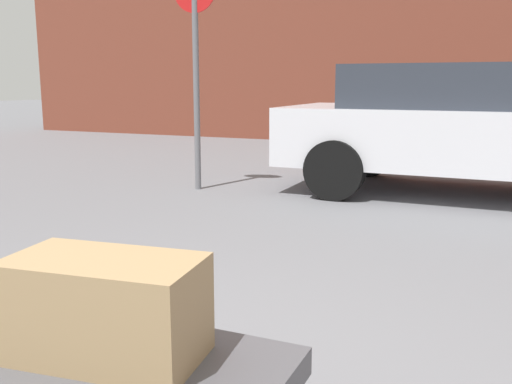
{
  "coord_description": "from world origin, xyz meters",
  "views": [
    {
      "loc": [
        1.13,
        -1.38,
        1.23
      ],
      "look_at": [
        0.0,
        1.2,
        0.69
      ],
      "focal_mm": 40.0,
      "sensor_mm": 36.0,
      "label": 1
    }
  ],
  "objects_px": {
    "luggage_cart": "(110,382)",
    "duffel_bag_tan_rear_right": "(106,308)",
    "no_parking_sign": "(196,55)",
    "parked_car": "(478,127)"
  },
  "relations": [
    {
      "from": "duffel_bag_tan_rear_right",
      "to": "no_parking_sign",
      "type": "bearing_deg",
      "value": 109.06
    },
    {
      "from": "luggage_cart",
      "to": "duffel_bag_tan_rear_right",
      "type": "xyz_separation_m",
      "value": [
        -0.03,
        0.03,
        0.24
      ]
    },
    {
      "from": "parked_car",
      "to": "no_parking_sign",
      "type": "height_order",
      "value": "no_parking_sign"
    },
    {
      "from": "duffel_bag_tan_rear_right",
      "to": "no_parking_sign",
      "type": "distance_m",
      "value": 4.94
    },
    {
      "from": "duffel_bag_tan_rear_right",
      "to": "parked_car",
      "type": "bearing_deg",
      "value": 73.67
    },
    {
      "from": "no_parking_sign",
      "to": "duffel_bag_tan_rear_right",
      "type": "bearing_deg",
      "value": -64.23
    },
    {
      "from": "luggage_cart",
      "to": "duffel_bag_tan_rear_right",
      "type": "bearing_deg",
      "value": 130.98
    },
    {
      "from": "luggage_cart",
      "to": "parked_car",
      "type": "distance_m",
      "value": 5.37
    },
    {
      "from": "luggage_cart",
      "to": "duffel_bag_tan_rear_right",
      "type": "height_order",
      "value": "duffel_bag_tan_rear_right"
    },
    {
      "from": "luggage_cart",
      "to": "parked_car",
      "type": "relative_size",
      "value": 0.27
    }
  ]
}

